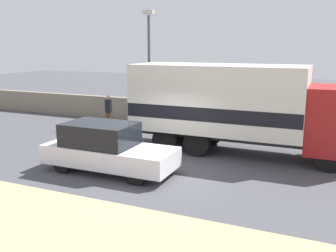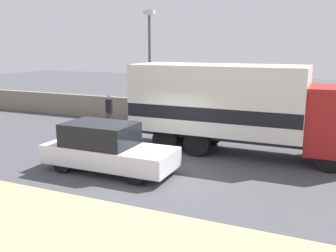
{
  "view_description": "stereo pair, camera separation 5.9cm",
  "coord_description": "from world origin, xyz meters",
  "px_view_note": "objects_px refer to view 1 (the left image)",
  "views": [
    {
      "loc": [
        5.27,
        -10.79,
        4.11
      ],
      "look_at": [
        -0.01,
        1.27,
        1.29
      ],
      "focal_mm": 40.0,
      "sensor_mm": 36.0,
      "label": 1
    },
    {
      "loc": [
        5.32,
        -10.76,
        4.11
      ],
      "look_at": [
        -0.01,
        1.27,
        1.29
      ],
      "focal_mm": 40.0,
      "sensor_mm": 36.0,
      "label": 2
    }
  ],
  "objects_px": {
    "street_lamp": "(149,58)",
    "car_hatchback": "(107,148)",
    "pedestrian": "(109,111)",
    "box_truck": "(233,105)"
  },
  "relations": [
    {
      "from": "street_lamp",
      "to": "pedestrian",
      "type": "relative_size",
      "value": 3.54
    },
    {
      "from": "street_lamp",
      "to": "pedestrian",
      "type": "height_order",
      "value": "street_lamp"
    },
    {
      "from": "box_truck",
      "to": "pedestrian",
      "type": "relative_size",
      "value": 5.01
    },
    {
      "from": "car_hatchback",
      "to": "street_lamp",
      "type": "bearing_deg",
      "value": 105.82
    },
    {
      "from": "pedestrian",
      "to": "box_truck",
      "type": "bearing_deg",
      "value": -16.31
    },
    {
      "from": "street_lamp",
      "to": "box_truck",
      "type": "relative_size",
      "value": 0.71
    },
    {
      "from": "street_lamp",
      "to": "car_hatchback",
      "type": "distance_m",
      "value": 8.22
    },
    {
      "from": "street_lamp",
      "to": "car_hatchback",
      "type": "height_order",
      "value": "street_lamp"
    },
    {
      "from": "box_truck",
      "to": "car_hatchback",
      "type": "height_order",
      "value": "box_truck"
    },
    {
      "from": "street_lamp",
      "to": "box_truck",
      "type": "bearing_deg",
      "value": -34.21
    }
  ]
}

